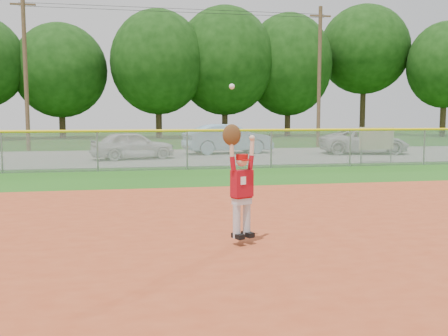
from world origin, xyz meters
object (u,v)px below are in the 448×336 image
at_px(sponsor_sign, 377,139).
at_px(car_white_b, 364,142).
at_px(ballplayer, 240,182).
at_px(car_blue, 228,139).
at_px(car_white_a, 133,145).

bearing_deg(sponsor_sign, car_white_b, 69.55).
bearing_deg(ballplayer, sponsor_sign, 54.62).
bearing_deg(car_white_b, car_blue, 87.21).
height_order(car_white_a, car_blue, car_blue).
xyz_separation_m(car_white_a, ballplayer, (1.54, -16.21, 0.35)).
xyz_separation_m(car_white_b, ballplayer, (-10.64, -17.22, 0.36)).
xyz_separation_m(car_white_a, car_white_b, (12.18, 1.01, -0.01)).
bearing_deg(car_white_b, sponsor_sign, 169.32).
bearing_deg(ballplayer, car_white_b, 58.28).
bearing_deg(car_blue, sponsor_sign, -149.94).
bearing_deg(ballplayer, car_white_a, 95.42).
xyz_separation_m(car_blue, sponsor_sign, (5.35, -6.29, 0.22)).
distance_m(car_white_a, ballplayer, 16.28).
relative_size(car_white_b, sponsor_sign, 2.65).
height_order(car_white_b, ballplayer, ballplayer).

